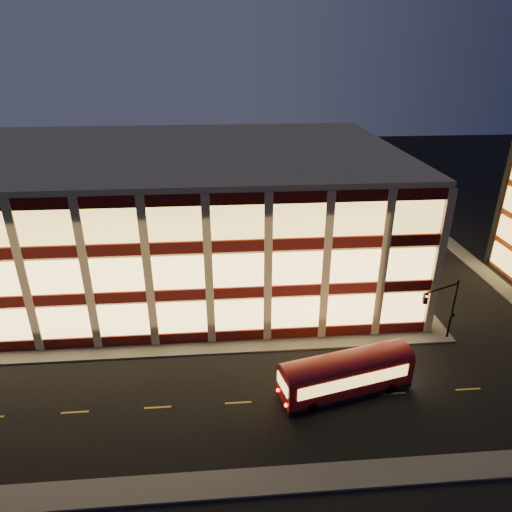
{
  "coord_description": "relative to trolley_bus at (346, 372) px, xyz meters",
  "views": [
    {
      "loc": [
        3.16,
        -32.47,
        24.49
      ],
      "look_at": [
        6.49,
        8.0,
        5.61
      ],
      "focal_mm": 32.0,
      "sensor_mm": 36.0,
      "label": 1
    }
  ],
  "objects": [
    {
      "name": "ground",
      "position": [
        -12.24,
        5.53,
        -1.93
      ],
      "size": [
        200.0,
        200.0,
        0.0
      ],
      "primitive_type": "plane",
      "color": "black",
      "rests_on": "ground"
    },
    {
      "name": "sidewalk_office_south",
      "position": [
        -15.24,
        6.53,
        -1.86
      ],
      "size": [
        54.0,
        2.0,
        0.15
      ],
      "primitive_type": "cube",
      "color": "#514F4C",
      "rests_on": "ground"
    },
    {
      "name": "sidewalk_office_east",
      "position": [
        10.76,
        22.53,
        -1.86
      ],
      "size": [
        2.0,
        30.0,
        0.15
      ],
      "primitive_type": "cube",
      "color": "#514F4C",
      "rests_on": "ground"
    },
    {
      "name": "sidewalk_tower_west",
      "position": [
        21.76,
        22.53,
        -1.86
      ],
      "size": [
        2.0,
        30.0,
        0.15
      ],
      "primitive_type": "cube",
      "color": "#514F4C",
      "rests_on": "ground"
    },
    {
      "name": "sidewalk_near",
      "position": [
        -12.24,
        -7.47,
        -1.86
      ],
      "size": [
        100.0,
        2.0,
        0.15
      ],
      "primitive_type": "cube",
      "color": "#514F4C",
      "rests_on": "ground"
    },
    {
      "name": "office_building",
      "position": [
        -15.15,
        22.44,
        5.32
      ],
      "size": [
        50.45,
        30.45,
        14.5
      ],
      "color": "tan",
      "rests_on": "ground"
    },
    {
      "name": "traffic_signal_far",
      "position": [
        9.97,
        5.77,
        2.18
      ],
      "size": [
        3.79,
        1.87,
        6.0
      ],
      "color": "black",
      "rests_on": "ground"
    },
    {
      "name": "trolley_bus",
      "position": [
        0.0,
        0.0,
        0.0
      ],
      "size": [
        10.61,
        4.9,
        3.49
      ],
      "rotation": [
        0.0,
        0.0,
        0.24
      ],
      "color": "maroon",
      "rests_on": "ground"
    }
  ]
}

